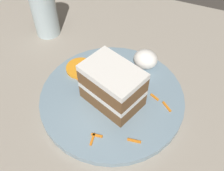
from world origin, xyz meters
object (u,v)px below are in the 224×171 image
at_px(orange_garnish, 80,68).
at_px(drinking_glass, 45,14).
at_px(plate, 112,97).
at_px(cream_dollop, 146,59).
at_px(cake_slice, 112,86).

xyz_separation_m(orange_garnish, drinking_glass, (0.14, -0.10, 0.04)).
bearing_deg(plate, cream_dollop, -108.75).
relative_size(cake_slice, drinking_glass, 1.00).
height_order(plate, cake_slice, cake_slice).
bearing_deg(cake_slice, plate, -132.69).
distance_m(cream_dollop, orange_garnish, 0.14).
bearing_deg(plate, orange_garnish, -23.86).
bearing_deg(orange_garnish, cake_slice, 152.15).
relative_size(plate, cake_slice, 2.26).
distance_m(orange_garnish, drinking_glass, 0.18).
bearing_deg(plate, cake_slice, 116.57).
bearing_deg(cake_slice, drinking_glass, -101.45).
height_order(plate, drinking_glass, drinking_glass).
height_order(orange_garnish, drinking_glass, drinking_glass).
height_order(plate, cream_dollop, cream_dollop).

